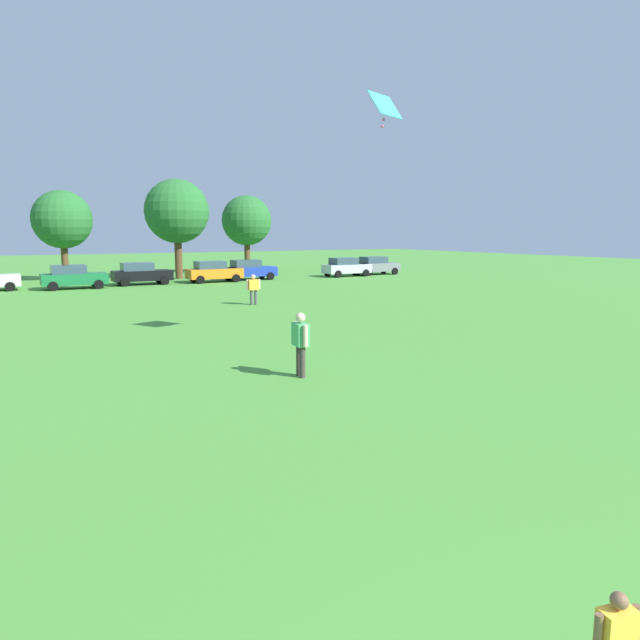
# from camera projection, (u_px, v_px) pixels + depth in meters

# --- Properties ---
(ground_plane) EXTENTS (160.00, 160.00, 0.00)m
(ground_plane) POSITION_uv_depth(u_px,v_px,m) (81.00, 311.00, 28.51)
(ground_plane) COLOR #4C9338
(child_kite_flyer) EXTENTS (0.45, 0.24, 0.97)m
(child_kite_flyer) POSITION_uv_depth(u_px,v_px,m) (616.00, 635.00, 4.79)
(child_kite_flyer) COLOR #8C7259
(child_kite_flyer) RESTS_ON ground
(adult_bystander) EXTENTS (0.39, 0.84, 1.78)m
(adult_bystander) POSITION_uv_depth(u_px,v_px,m) (301.00, 339.00, 15.50)
(adult_bystander) COLOR #3F3833
(adult_bystander) RESTS_ON ground
(bystander_near_trees) EXTENTS (0.79, 0.36, 1.67)m
(bystander_near_trees) POSITION_uv_depth(u_px,v_px,m) (253.00, 287.00, 31.02)
(bystander_near_trees) COLOR #4C4C51
(bystander_near_trees) RESTS_ON ground
(kite) EXTENTS (1.40, 0.98, 1.15)m
(kite) POSITION_uv_depth(u_px,v_px,m) (385.00, 107.00, 18.77)
(kite) COLOR #3FBFE5
(parked_car_green_2) EXTENTS (4.30, 2.02, 1.68)m
(parked_car_green_2) POSITION_uv_depth(u_px,v_px,m) (73.00, 277.00, 39.76)
(parked_car_green_2) COLOR #196B38
(parked_car_green_2) RESTS_ON ground
(parked_car_black_3) EXTENTS (4.30, 2.02, 1.68)m
(parked_car_black_3) POSITION_uv_depth(u_px,v_px,m) (141.00, 273.00, 42.91)
(parked_car_black_3) COLOR black
(parked_car_black_3) RESTS_ON ground
(parked_car_orange_4) EXTENTS (4.30, 2.02, 1.68)m
(parked_car_orange_4) POSITION_uv_depth(u_px,v_px,m) (213.00, 271.00, 45.12)
(parked_car_orange_4) COLOR orange
(parked_car_orange_4) RESTS_ON ground
(parked_car_blue_5) EXTENTS (4.30, 2.02, 1.68)m
(parked_car_blue_5) POSITION_uv_depth(u_px,v_px,m) (249.00, 270.00, 47.32)
(parked_car_blue_5) COLOR #1E38AD
(parked_car_blue_5) RESTS_ON ground
(parked_car_silver_6) EXTENTS (4.30, 2.02, 1.68)m
(parked_car_silver_6) POSITION_uv_depth(u_px,v_px,m) (346.00, 267.00, 50.99)
(parked_car_silver_6) COLOR silver
(parked_car_silver_6) RESTS_ON ground
(parked_car_gray_7) EXTENTS (4.30, 2.02, 1.68)m
(parked_car_gray_7) POSITION_uv_depth(u_px,v_px,m) (376.00, 265.00, 53.31)
(parked_car_gray_7) COLOR slate
(parked_car_gray_7) RESTS_ON ground
(tree_center) EXTENTS (4.68, 4.68, 7.30)m
(tree_center) POSITION_uv_depth(u_px,v_px,m) (62.00, 220.00, 45.83)
(tree_center) COLOR brown
(tree_center) RESTS_ON ground
(tree_right) EXTENTS (5.38, 5.38, 8.39)m
(tree_right) POSITION_uv_depth(u_px,v_px,m) (177.00, 212.00, 47.87)
(tree_right) COLOR brown
(tree_right) RESTS_ON ground
(tree_far_right) EXTENTS (4.78, 4.78, 7.45)m
(tree_far_right) POSITION_uv_depth(u_px,v_px,m) (247.00, 221.00, 54.63)
(tree_far_right) COLOR brown
(tree_far_right) RESTS_ON ground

